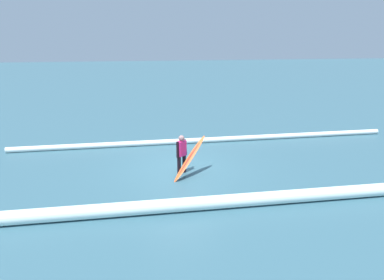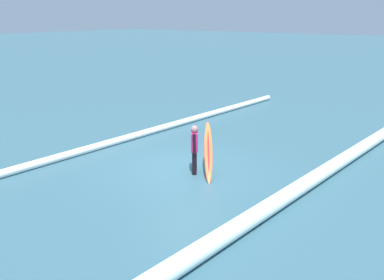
% 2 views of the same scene
% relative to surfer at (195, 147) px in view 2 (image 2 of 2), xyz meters
% --- Properties ---
extents(ground_plane, '(188.60, 188.60, 0.00)m').
position_rel_surfer_xyz_m(ground_plane, '(-0.09, -0.54, -0.81)').
color(ground_plane, '#355E6D').
extents(surfer, '(0.44, 0.42, 1.45)m').
position_rel_surfer_xyz_m(surfer, '(0.00, 0.00, 0.00)').
color(surfer, black).
rests_on(surfer, ground_plane).
extents(surfboard, '(1.53, 1.21, 1.38)m').
position_rel_surfer_xyz_m(surfboard, '(-0.23, 0.33, -0.14)').
color(surfboard, '#E55926').
rests_on(surfboard, ground_plane).
extents(wave_crest_foreground, '(18.55, 1.31, 0.25)m').
position_rel_surfer_xyz_m(wave_crest_foreground, '(-2.25, -3.89, -0.69)').
color(wave_crest_foreground, white).
rests_on(wave_crest_foreground, ground_plane).
extents(wave_crest_midground, '(21.36, 1.97, 0.40)m').
position_rel_surfer_xyz_m(wave_crest_midground, '(-0.81, 3.18, -0.61)').
color(wave_crest_midground, white).
rests_on(wave_crest_midground, ground_plane).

